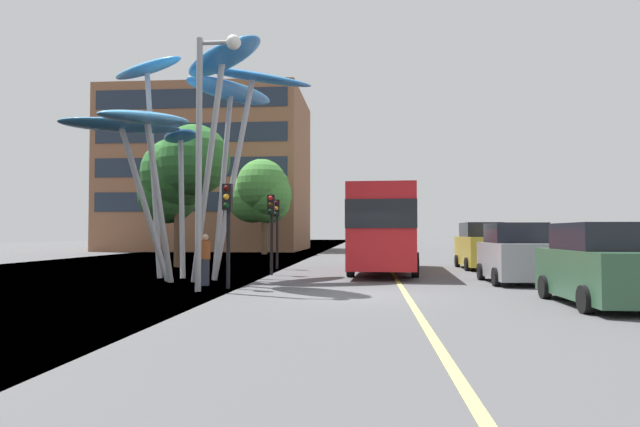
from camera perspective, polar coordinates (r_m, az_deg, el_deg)
The scene contains 14 objects.
ground at distance 15.69m, azimuth 1.30°, elevation -8.40°, with size 120.00×240.00×0.10m.
red_bus at distance 24.52m, azimuth 6.53°, elevation -1.16°, with size 3.10×10.27×3.76m.
leaf_sculpture at distance 21.16m, azimuth -13.20°, elevation 10.80°, with size 8.80×8.06×8.56m.
traffic_light_kerb_near at distance 17.37m, azimuth -9.38°, elevation 0.11°, with size 0.28×0.42×3.20m.
traffic_light_kerb_far at distance 22.66m, azimuth -4.99°, elevation -0.32°, with size 0.28×0.42×3.24m.
traffic_light_island_mid at distance 26.43m, azimuth -4.41°, elevation -0.53°, with size 0.28×0.42×3.26m.
car_parked_near at distance 14.75m, azimuth 26.79°, elevation -4.82°, with size 2.00×4.39×1.95m.
car_parked_mid at distance 20.16m, azimuth 19.25°, elevation -3.98°, with size 2.02×3.86×2.04m.
car_parked_far at distance 27.51m, azimuth 16.04°, elevation -3.29°, with size 1.95×4.52×2.19m.
street_lamp at distance 16.96m, azimuth -11.30°, elevation 8.50°, with size 1.33×0.44×7.54m.
tree_pavement_near at distance 28.92m, azimuth -14.02°, elevation 3.90°, with size 5.07×4.58×6.99m.
tree_pavement_far at distance 44.42m, azimuth -5.87°, elevation 2.04°, with size 5.37×5.31×7.45m.
pedestrian at distance 18.58m, azimuth -11.63°, elevation -4.62°, with size 0.34×0.34×1.67m.
backdrop_building at distance 57.51m, azimuth -10.95°, elevation 4.00°, with size 18.49×14.09×15.29m.
Camera 1 is at (0.23, -15.56, 1.71)m, focal length 31.45 mm.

